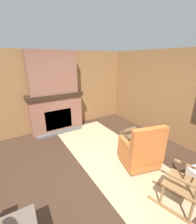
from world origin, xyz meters
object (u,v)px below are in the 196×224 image
(oil_lamp_vase, at_px, (40,92))
(storage_case, at_px, (58,91))
(rocking_chair, at_px, (186,185))
(firewood_stack, at_px, (129,133))
(armchair, at_px, (141,152))

(oil_lamp_vase, bearing_deg, storage_case, 89.99)
(rocking_chair, distance_m, firewood_stack, 2.30)
(storage_case, bearing_deg, oil_lamp_vase, -90.01)
(rocking_chair, bearing_deg, oil_lamp_vase, 3.05)
(armchair, height_order, oil_lamp_vase, oil_lamp_vase)
(rocking_chair, xyz_separation_m, firewood_stack, (-2.10, 0.89, -0.33))
(firewood_stack, distance_m, oil_lamp_vase, 2.83)
(rocking_chair, relative_size, firewood_stack, 2.94)
(firewood_stack, bearing_deg, oil_lamp_vase, -127.76)
(armchair, distance_m, rocking_chair, 1.02)
(rocking_chair, height_order, storage_case, rocking_chair)
(armchair, distance_m, storage_case, 2.93)
(rocking_chair, bearing_deg, firewood_stack, -37.24)
(armchair, height_order, firewood_stack, armchair)
(firewood_stack, bearing_deg, storage_case, -136.15)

